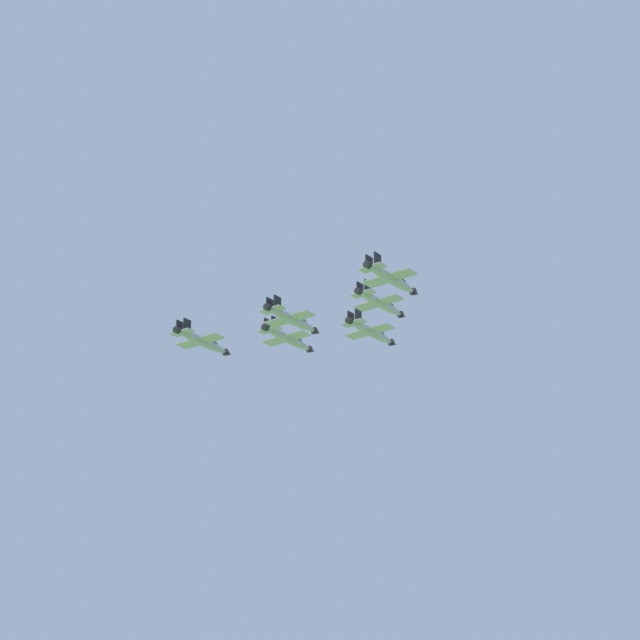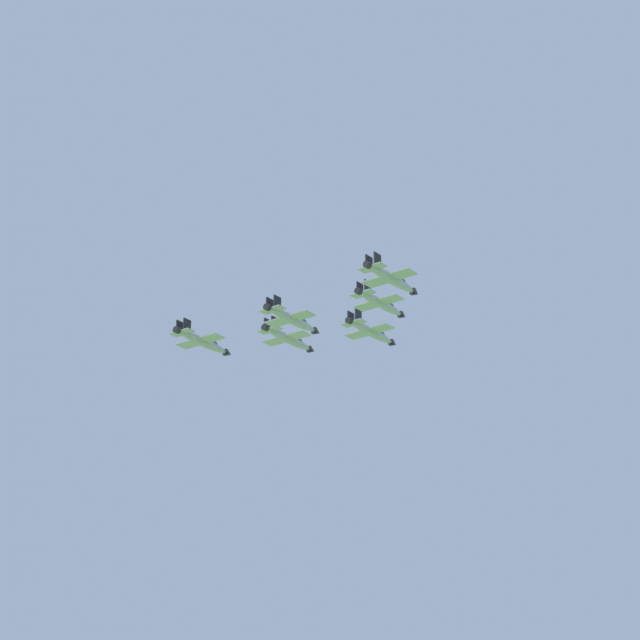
{
  "view_description": "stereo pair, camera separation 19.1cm",
  "coord_description": "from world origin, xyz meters",
  "px_view_note": "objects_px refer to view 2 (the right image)",
  "views": [
    {
      "loc": [
        125.97,
        222.06,
        38.77
      ],
      "look_at": [
        -7.48,
        16.84,
        140.81
      ],
      "focal_mm": 70.59,
      "sensor_mm": 36.0,
      "label": 1
    },
    {
      "loc": [
        125.81,
        222.17,
        38.77
      ],
      "look_at": [
        -7.48,
        16.84,
        140.81
      ],
      "focal_mm": 70.59,
      "sensor_mm": 36.0,
      "label": 2
    }
  ],
  "objects_px": {
    "jet_right_outer": "(391,279)",
    "jet_slot_rear": "(292,319)",
    "jet_lead": "(371,332)",
    "jet_left_outer": "(203,341)",
    "jet_left_wingman": "(288,339)",
    "jet_right_wingman": "(381,303)"
  },
  "relations": [
    {
      "from": "jet_lead",
      "to": "jet_slot_rear",
      "type": "distance_m",
      "value": 29.53
    },
    {
      "from": "jet_left_wingman",
      "to": "jet_right_wingman",
      "type": "relative_size",
      "value": 1.02
    },
    {
      "from": "jet_left_wingman",
      "to": "jet_slot_rear",
      "type": "distance_m",
      "value": 19.17
    },
    {
      "from": "jet_slot_rear",
      "to": "jet_lead",
      "type": "bearing_deg",
      "value": 0.25
    },
    {
      "from": "jet_lead",
      "to": "jet_left_wingman",
      "type": "bearing_deg",
      "value": 140.35
    },
    {
      "from": "jet_left_wingman",
      "to": "jet_right_outer",
      "type": "relative_size",
      "value": 1.0
    },
    {
      "from": "jet_left_wingman",
      "to": "jet_right_outer",
      "type": "bearing_deg",
      "value": -111.76
    },
    {
      "from": "jet_right_wingman",
      "to": "jet_right_outer",
      "type": "xyz_separation_m",
      "value": [
        9.24,
        16.47,
        -2.93
      ]
    },
    {
      "from": "jet_right_wingman",
      "to": "jet_slot_rear",
      "type": "relative_size",
      "value": 1.0
    },
    {
      "from": "jet_right_outer",
      "to": "jet_slot_rear",
      "type": "height_order",
      "value": "jet_right_outer"
    },
    {
      "from": "jet_left_outer",
      "to": "jet_slot_rear",
      "type": "xyz_separation_m",
      "value": [
        -8.51,
        22.94,
        -0.91
      ]
    },
    {
      "from": "jet_left_wingman",
      "to": "jet_right_outer",
      "type": "xyz_separation_m",
      "value": [
        0.73,
        39.42,
        -0.75
      ]
    },
    {
      "from": "jet_left_wingman",
      "to": "jet_right_wingman",
      "type": "height_order",
      "value": "jet_right_wingman"
    },
    {
      "from": "jet_right_outer",
      "to": "jet_slot_rear",
      "type": "relative_size",
      "value": 1.01
    },
    {
      "from": "jet_right_outer",
      "to": "jet_slot_rear",
      "type": "bearing_deg",
      "value": 90.52
    },
    {
      "from": "jet_left_outer",
      "to": "jet_slot_rear",
      "type": "distance_m",
      "value": 24.49
    },
    {
      "from": "jet_left_outer",
      "to": "jet_lead",
      "type": "bearing_deg",
      "value": -41.22
    },
    {
      "from": "jet_lead",
      "to": "jet_right_outer",
      "type": "xyz_separation_m",
      "value": [
        18.48,
        32.95,
        -4.1
      ]
    },
    {
      "from": "jet_lead",
      "to": "jet_slot_rear",
      "type": "height_order",
      "value": "jet_lead"
    },
    {
      "from": "jet_left_outer",
      "to": "jet_left_wingman",
      "type": "bearing_deg",
      "value": -41.22
    },
    {
      "from": "jet_right_wingman",
      "to": "jet_slot_rear",
      "type": "distance_m",
      "value": 19.65
    },
    {
      "from": "jet_lead",
      "to": "jet_right_outer",
      "type": "distance_m",
      "value": 38.0
    }
  ]
}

